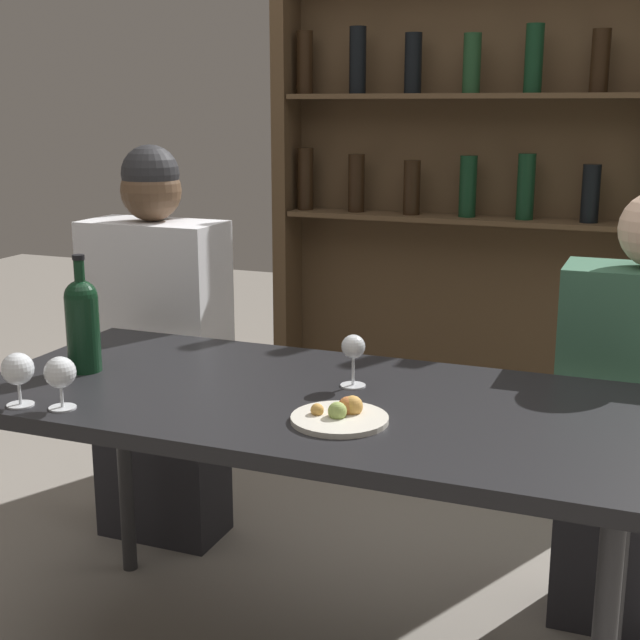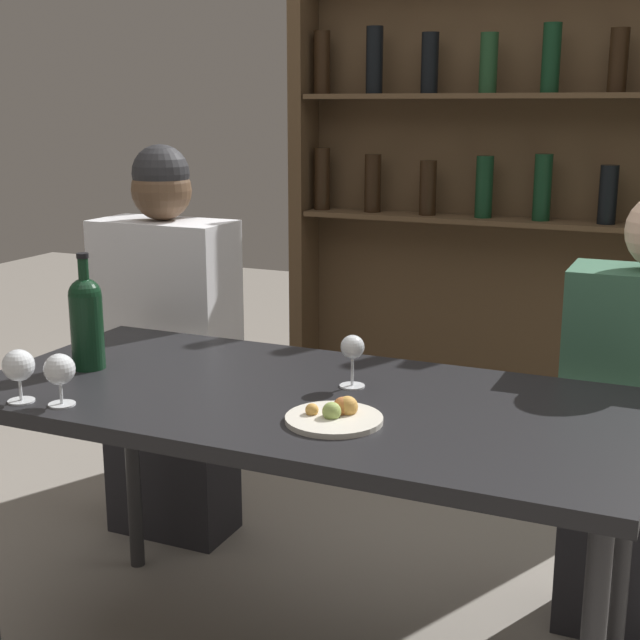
{
  "view_description": "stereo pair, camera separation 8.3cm",
  "coord_description": "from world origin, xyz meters",
  "px_view_note": "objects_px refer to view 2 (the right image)",
  "views": [
    {
      "loc": [
        0.75,
        -1.8,
        1.39
      ],
      "look_at": [
        0.0,
        0.11,
        0.9
      ],
      "focal_mm": 50.0,
      "sensor_mm": 36.0,
      "label": 1
    },
    {
      "loc": [
        0.83,
        -1.77,
        1.39
      ],
      "look_at": [
        0.0,
        0.11,
        0.9
      ],
      "focal_mm": 50.0,
      "sensor_mm": 36.0,
      "label": 2
    }
  ],
  "objects_px": {
    "wine_glass_0": "(352,350)",
    "seated_person_left": "(168,356)",
    "food_plate_0": "(335,415)",
    "wine_bottle": "(86,319)",
    "wine_glass_1": "(60,371)",
    "wine_glass_2": "(19,367)"
  },
  "relations": [
    {
      "from": "wine_glass_0",
      "to": "wine_glass_1",
      "type": "xyz_separation_m",
      "value": [
        -0.54,
        -0.38,
        -0.01
      ]
    },
    {
      "from": "wine_bottle",
      "to": "wine_glass_1",
      "type": "relative_size",
      "value": 2.49
    },
    {
      "from": "wine_glass_1",
      "to": "seated_person_left",
      "type": "distance_m",
      "value": 0.92
    },
    {
      "from": "wine_bottle",
      "to": "wine_glass_2",
      "type": "relative_size",
      "value": 2.42
    },
    {
      "from": "seated_person_left",
      "to": "wine_glass_1",
      "type": "bearing_deg",
      "value": -71.46
    },
    {
      "from": "wine_glass_1",
      "to": "food_plate_0",
      "type": "bearing_deg",
      "value": 14.32
    },
    {
      "from": "wine_glass_0",
      "to": "seated_person_left",
      "type": "relative_size",
      "value": 0.1
    },
    {
      "from": "wine_glass_1",
      "to": "food_plate_0",
      "type": "xyz_separation_m",
      "value": [
        0.59,
        0.15,
        -0.07
      ]
    },
    {
      "from": "wine_bottle",
      "to": "seated_person_left",
      "type": "height_order",
      "value": "seated_person_left"
    },
    {
      "from": "food_plate_0",
      "to": "seated_person_left",
      "type": "xyz_separation_m",
      "value": [
        -0.88,
        0.69,
        -0.15
      ]
    },
    {
      "from": "wine_bottle",
      "to": "food_plate_0",
      "type": "xyz_separation_m",
      "value": [
        0.72,
        -0.11,
        -0.11
      ]
    },
    {
      "from": "wine_glass_1",
      "to": "seated_person_left",
      "type": "xyz_separation_m",
      "value": [
        -0.28,
        0.85,
        -0.22
      ]
    },
    {
      "from": "wine_glass_0",
      "to": "food_plate_0",
      "type": "distance_m",
      "value": 0.25
    },
    {
      "from": "wine_bottle",
      "to": "wine_glass_0",
      "type": "xyz_separation_m",
      "value": [
        0.66,
        0.13,
        -0.04
      ]
    },
    {
      "from": "food_plate_0",
      "to": "wine_glass_0",
      "type": "bearing_deg",
      "value": 103.34
    },
    {
      "from": "wine_glass_2",
      "to": "food_plate_0",
      "type": "relative_size",
      "value": 0.59
    },
    {
      "from": "wine_bottle",
      "to": "seated_person_left",
      "type": "bearing_deg",
      "value": 105.0
    },
    {
      "from": "wine_glass_1",
      "to": "food_plate_0",
      "type": "height_order",
      "value": "wine_glass_1"
    },
    {
      "from": "wine_glass_1",
      "to": "food_plate_0",
      "type": "relative_size",
      "value": 0.57
    },
    {
      "from": "wine_glass_2",
      "to": "seated_person_left",
      "type": "xyz_separation_m",
      "value": [
        -0.19,
        0.86,
        -0.22
      ]
    },
    {
      "from": "wine_glass_0",
      "to": "wine_glass_1",
      "type": "relative_size",
      "value": 1.07
    },
    {
      "from": "wine_bottle",
      "to": "seated_person_left",
      "type": "relative_size",
      "value": 0.23
    }
  ]
}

